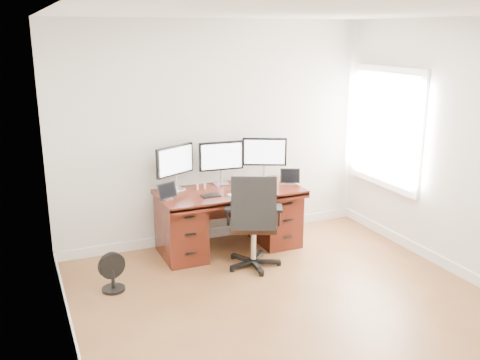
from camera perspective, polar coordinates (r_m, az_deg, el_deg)
name	(u,v)px	position (r m, az deg, el deg)	size (l,w,h in m)	color
ground	(305,320)	(5.10, 6.94, -14.61)	(4.50, 4.50, 0.00)	brown
back_wall	(216,133)	(6.55, -2.62, 5.00)	(4.00, 0.10, 2.70)	silver
right_wall	(476,154)	(5.90, 23.88, 2.50)	(0.10, 4.50, 2.70)	silver
desk	(229,217)	(6.42, -1.17, -3.98)	(1.70, 0.80, 0.75)	#45160D
office_chair	(253,237)	(5.93, 1.45, -6.14)	(0.77, 0.77, 1.10)	black
floor_fan	(112,273)	(5.64, -13.45, -9.60)	(0.28, 0.24, 0.41)	black
monitor_left	(175,162)	(6.26, -6.95, 1.92)	(0.51, 0.27, 0.53)	silver
monitor_center	(221,157)	(6.44, -2.01, 2.41)	(0.55, 0.15, 0.53)	silver
monitor_right	(265,153)	(6.67, 2.63, 2.87)	(0.51, 0.27, 0.53)	silver
tablet_left	(167,192)	(5.98, -7.75, -1.26)	(0.25, 0.15, 0.19)	silver
tablet_right	(290,177)	(6.55, 5.40, 0.31)	(0.25, 0.16, 0.19)	silver
keyboard	(238,194)	(6.12, -0.24, -1.47)	(0.25, 0.11, 0.01)	white
trackpad	(257,191)	(6.24, 1.84, -1.17)	(0.13, 0.13, 0.01)	silver
drawing_tablet	(210,196)	(6.07, -3.17, -1.67)	(0.21, 0.13, 0.01)	black
phone	(236,191)	(6.25, -0.43, -1.13)	(0.13, 0.07, 0.01)	black
figurine_pink	(198,187)	(6.29, -4.54, -0.72)	(0.03, 0.03, 0.07)	pink
figurine_orange	(205,186)	(6.32, -3.76, -0.63)	(0.03, 0.03, 0.07)	#FFB164
figurine_purple	(218,184)	(6.38, -2.36, -0.46)	(0.03, 0.03, 0.07)	#9C63D4
figurine_yellow	(232,183)	(6.44, -0.84, -0.28)	(0.03, 0.03, 0.07)	#D0C362
figurine_blue	(241,182)	(6.49, 0.12, -0.17)	(0.03, 0.03, 0.07)	#546AE7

